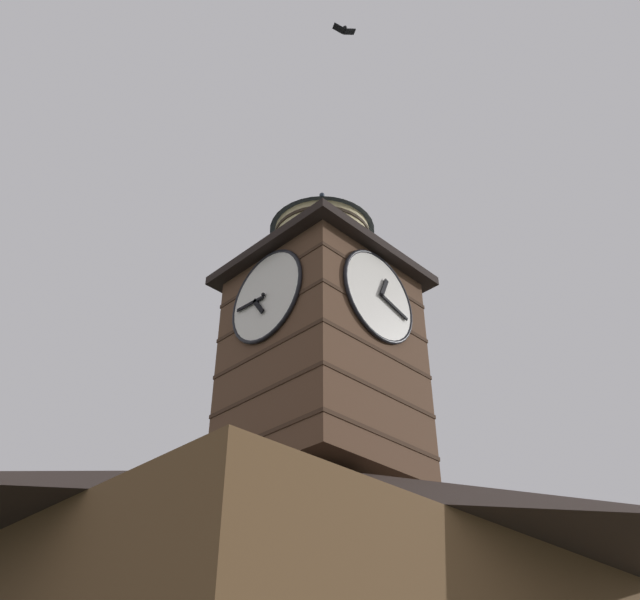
# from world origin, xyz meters

# --- Properties ---
(clock_tower) EXTENTS (4.57, 4.57, 9.13)m
(clock_tower) POSITION_xyz_m (-1.56, -3.80, 11.29)
(clock_tower) COLOR brown
(clock_tower) RESTS_ON building_main
(flying_bird_high) EXTENTS (0.57, 0.33, 0.13)m
(flying_bird_high) POSITION_xyz_m (-6.00, -7.55, 20.25)
(flying_bird_high) COLOR black
(flying_bird_low) EXTENTS (0.61, 0.42, 0.14)m
(flying_bird_low) POSITION_xyz_m (1.37, -0.09, 17.69)
(flying_bird_low) COLOR black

